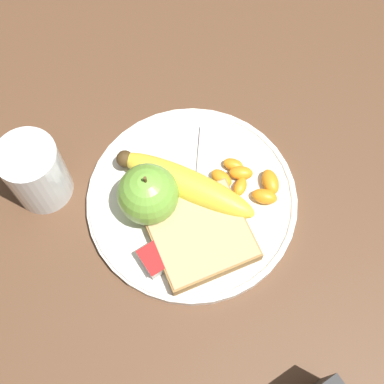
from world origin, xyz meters
name	(u,v)px	position (x,y,z in m)	size (l,w,h in m)	color
ground_plane	(192,202)	(0.00, 0.00, 0.00)	(3.00, 3.00, 0.00)	brown
plate	(192,200)	(0.00, 0.00, 0.01)	(0.26, 0.26, 0.01)	silver
juice_glass	(36,173)	(0.15, -0.12, 0.04)	(0.07, 0.07, 0.09)	silver
apple	(148,194)	(0.05, -0.02, 0.05)	(0.07, 0.07, 0.08)	#72B23D
banana	(183,185)	(0.00, -0.01, 0.03)	(0.13, 0.17, 0.04)	yellow
bread_slice	(200,235)	(0.02, 0.05, 0.02)	(0.13, 0.13, 0.02)	olive
fork	(199,193)	(-0.01, 0.00, 0.01)	(0.11, 0.14, 0.00)	silver
jam_packet	(160,256)	(0.07, 0.05, 0.02)	(0.04, 0.04, 0.02)	silver
orange_segment_0	(240,187)	(-0.06, 0.02, 0.02)	(0.03, 0.03, 0.01)	orange
orange_segment_1	(220,194)	(-0.03, 0.02, 0.02)	(0.04, 0.03, 0.02)	orange
orange_segment_2	(241,173)	(-0.07, 0.01, 0.02)	(0.03, 0.03, 0.02)	orange
orange_segment_3	(222,179)	(-0.04, 0.00, 0.02)	(0.03, 0.03, 0.02)	orange
orange_segment_4	(270,182)	(-0.09, 0.04, 0.02)	(0.03, 0.04, 0.02)	orange
orange_segment_5	(264,197)	(-0.07, 0.05, 0.02)	(0.04, 0.04, 0.02)	orange
orange_segment_6	(233,165)	(-0.07, -0.01, 0.02)	(0.03, 0.03, 0.01)	orange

